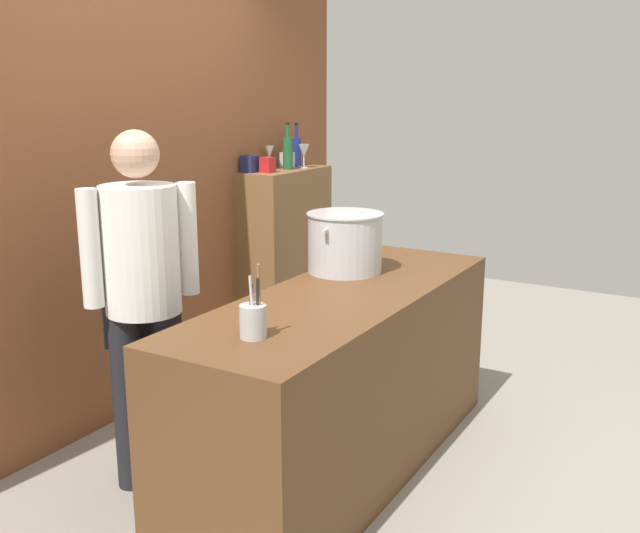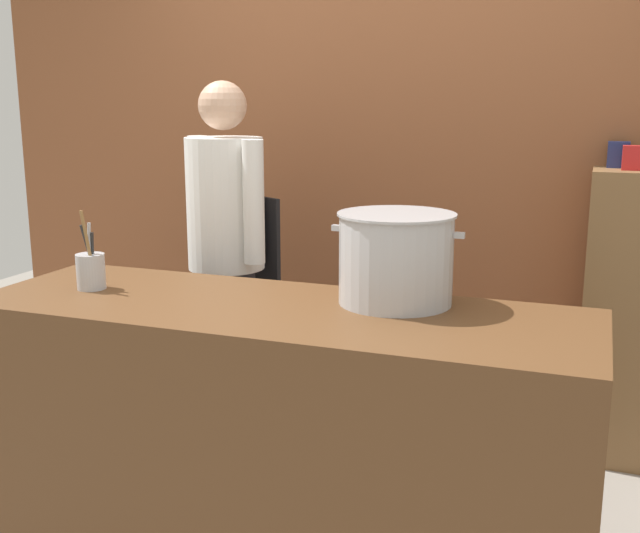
{
  "view_description": "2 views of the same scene",
  "coord_description": "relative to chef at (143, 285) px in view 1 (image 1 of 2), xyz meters",
  "views": [
    {
      "loc": [
        -2.87,
        -1.56,
        1.82
      ],
      "look_at": [
        0.3,
        0.3,
        0.93
      ],
      "focal_mm": 40.57,
      "sensor_mm": 36.0,
      "label": 1
    },
    {
      "loc": [
        1.0,
        -2.27,
        1.58
      ],
      "look_at": [
        0.0,
        0.42,
        0.95
      ],
      "focal_mm": 42.81,
      "sensor_mm": 36.0,
      "label": 2
    }
  ],
  "objects": [
    {
      "name": "spice_tin_red",
      "position": [
        1.66,
        0.45,
        0.38
      ],
      "size": [
        0.08,
        0.08,
        0.1
      ],
      "primitive_type": "cube",
      "color": "red",
      "rests_on": "bar_cabinet"
    },
    {
      "name": "wine_bottle_green",
      "position": [
        1.9,
        0.44,
        0.45
      ],
      "size": [
        0.07,
        0.07,
        0.32
      ],
      "color": "#1E592D",
      "rests_on": "bar_cabinet"
    },
    {
      "name": "utensil_crock",
      "position": [
        -0.18,
        -0.74,
        0.01
      ],
      "size": [
        0.1,
        0.1,
        0.29
      ],
      "color": "#B7BABF",
      "rests_on": "prep_counter"
    },
    {
      "name": "prep_counter",
      "position": [
        0.56,
        -0.73,
        -0.51
      ],
      "size": [
        2.12,
        0.7,
        0.9
      ],
      "primitive_type": "cube",
      "color": "brown",
      "rests_on": "ground_plane"
    },
    {
      "name": "spice_tin_silver",
      "position": [
        1.98,
        0.5,
        0.38
      ],
      "size": [
        0.08,
        0.08,
        0.11
      ],
      "primitive_type": "cube",
      "color": "#B2B2B7",
      "rests_on": "bar_cabinet"
    },
    {
      "name": "spice_tin_navy",
      "position": [
        1.61,
        0.56,
        0.38
      ],
      "size": [
        0.09,
        0.09,
        0.11
      ],
      "primitive_type": "cube",
      "color": "navy",
      "rests_on": "bar_cabinet"
    },
    {
      "name": "wine_glass_wide",
      "position": [
        2.03,
        0.39,
        0.44
      ],
      "size": [
        0.08,
        0.08,
        0.17
      ],
      "color": "silver",
      "rests_on": "bar_cabinet"
    },
    {
      "name": "wine_bottle_cobalt",
      "position": [
        2.11,
        0.5,
        0.44
      ],
      "size": [
        0.07,
        0.07,
        0.31
      ],
      "color": "navy",
      "rests_on": "bar_cabinet"
    },
    {
      "name": "ground_plane",
      "position": [
        0.56,
        -0.73,
        -0.96
      ],
      "size": [
        8.0,
        8.0,
        0.0
      ],
      "primitive_type": "plane",
      "color": "gray"
    },
    {
      "name": "chef",
      "position": [
        0.0,
        0.0,
        0.0
      ],
      "size": [
        0.47,
        0.41,
        1.66
      ],
      "rotation": [
        0.0,
        0.0,
        2.62
      ],
      "color": "black",
      "rests_on": "ground_plane"
    },
    {
      "name": "stockpot_large",
      "position": [
        0.92,
        -0.54,
        0.09
      ],
      "size": [
        0.46,
        0.4,
        0.31
      ],
      "color": "#B7BABF",
      "rests_on": "prep_counter"
    },
    {
      "name": "brick_back_panel",
      "position": [
        0.56,
        0.67,
        0.54
      ],
      "size": [
        4.4,
        0.1,
        3.0
      ],
      "primitive_type": "cube",
      "color": "brown",
      "rests_on": "ground_plane"
    },
    {
      "name": "wine_glass_tall",
      "position": [
        1.83,
        0.55,
        0.44
      ],
      "size": [
        0.07,
        0.07,
        0.16
      ],
      "color": "silver",
      "rests_on": "bar_cabinet"
    },
    {
      "name": "bar_cabinet",
      "position": [
        1.89,
        0.46,
        -0.32
      ],
      "size": [
        0.76,
        0.32,
        1.29
      ],
      "primitive_type": "cube",
      "color": "brown",
      "rests_on": "ground_plane"
    }
  ]
}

